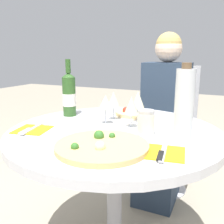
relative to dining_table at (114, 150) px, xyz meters
The scene contains 14 objects.
dining_table is the anchor object (origin of this frame).
chair_behind_diner 0.88m from the dining_table, 85.78° to the left, with size 0.42×0.42×0.97m.
seated_diner 0.72m from the dining_table, 84.86° to the left, with size 0.33×0.47×1.21m.
pizza_large 0.28m from the dining_table, 77.09° to the right, with size 0.35×0.35×0.05m.
pizza_small_far 0.34m from the dining_table, 91.96° to the left, with size 0.23×0.23×0.05m.
wine_bottle 0.44m from the dining_table, 157.58° to the left, with size 0.08×0.08×0.32m.
tall_carafe 0.40m from the dining_table, ahead, with size 0.08×0.08×0.32m.
sugar_shaker 0.23m from the dining_table, ahead, with size 0.08×0.08×0.11m.
wine_glass_front_right 0.23m from the dining_table, 47.58° to the left, with size 0.07×0.07×0.15m.
wine_glass_front_left 0.24m from the dining_table, 140.57° to the left, with size 0.07×0.07×0.15m.
wine_glass_back_right 0.28m from the dining_table, 69.85° to the left, with size 0.07×0.07×0.17m.
wine_glass_back_left 0.28m from the dining_table, 116.02° to the left, with size 0.07×0.07×0.15m.
place_setting_left 0.40m from the dining_table, 153.39° to the right, with size 0.18×0.19×0.01m.
place_setting_right 0.36m from the dining_table, 35.00° to the right, with size 0.17×0.19×0.01m.
Camera 1 is at (0.46, -1.03, 1.06)m, focal length 40.00 mm.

